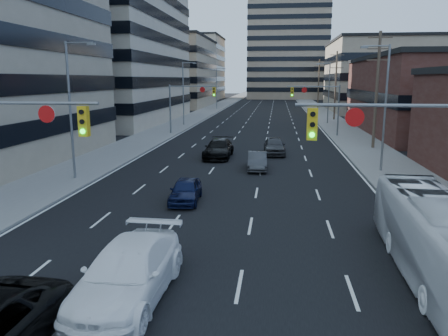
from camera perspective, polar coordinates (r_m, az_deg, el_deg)
road_surface at (r=137.39m, az=5.73°, el=8.74°), size 18.00×300.00×0.02m
sidewalk_left at (r=138.11m, az=0.90°, el=8.83°), size 5.00×300.00×0.15m
sidewalk_right at (r=137.63m, az=10.58°, el=8.63°), size 5.00×300.00×0.15m
office_left_mid at (r=73.91m, az=-17.79°, el=16.74°), size 26.00×34.00×28.00m
office_left_far at (r=110.53m, az=-7.37°, el=12.17°), size 20.00×30.00×16.00m
office_right_far at (r=97.73m, az=20.35°, el=11.06°), size 22.00×28.00×14.00m
apartment_tower at (r=158.81m, az=8.42°, el=19.54°), size 26.00×26.00×58.00m
bg_block_left at (r=150.44m, az=-5.10°, el=12.80°), size 24.00×24.00×20.00m
bg_block_right at (r=140.25m, az=19.20°, el=10.67°), size 22.00×22.00×12.00m
signal_near_left at (r=18.53m, az=-27.17°, el=3.03°), size 6.59×0.33×6.00m
signal_near_right at (r=16.04m, az=23.35°, el=2.21°), size 6.59×0.33×6.00m
signal_far_left at (r=53.31m, az=-4.62°, el=8.99°), size 6.09×0.33×6.00m
signal_far_right at (r=52.47m, az=12.26°, el=8.73°), size 6.09×0.33×6.00m
utility_pole_block at (r=44.20m, az=19.33°, el=9.78°), size 2.20×0.28×11.00m
utility_pole_midblock at (r=73.79m, az=14.37°, el=10.53°), size 2.20×0.28×11.00m
utility_pole_distant at (r=103.62m, az=12.25°, el=10.82°), size 2.20×0.28×11.00m
streetlight_left_near at (r=30.29m, az=-19.22°, el=7.87°), size 2.03×0.22×9.00m
streetlight_left_mid at (r=63.61m, az=-5.21°, el=10.07°), size 2.03×0.22×9.00m
streetlight_left_far at (r=98.11m, az=-0.89°, el=10.63°), size 2.03×0.22×9.00m
streetlight_right_near at (r=33.09m, az=20.09°, el=8.08°), size 2.03×0.22×9.00m
streetlight_right_far at (r=67.63m, az=13.40°, el=9.89°), size 2.03×0.22×9.00m
white_van at (r=14.02m, az=-12.47°, el=-13.23°), size 2.57×5.97×1.71m
transit_bus at (r=16.59m, az=26.15°, el=-8.25°), size 2.62×9.98×2.76m
sedan_blue at (r=24.11m, az=-5.05°, el=-2.92°), size 1.76×3.92×1.31m
sedan_grey_center at (r=32.63m, az=4.35°, el=0.92°), size 1.60×4.05×1.31m
sedan_black_far at (r=37.48m, az=-0.70°, el=2.54°), size 2.28×5.46×1.58m
sedan_grey_right at (r=39.43m, az=6.59°, el=2.92°), size 2.10×4.72×1.58m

